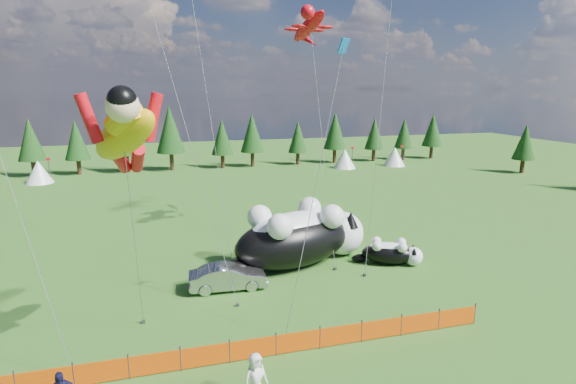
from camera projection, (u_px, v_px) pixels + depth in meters
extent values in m
plane|color=#123A0A|center=(241.00, 324.00, 21.95)|extent=(160.00, 160.00, 0.00)
cylinder|color=#262626|center=(15.00, 384.00, 16.67)|extent=(0.06, 0.06, 1.10)
cylinder|color=#262626|center=(74.00, 375.00, 17.19)|extent=(0.06, 0.06, 1.10)
cylinder|color=#262626|center=(129.00, 366.00, 17.71)|extent=(0.06, 0.06, 1.10)
cylinder|color=#262626|center=(181.00, 358.00, 18.23)|extent=(0.06, 0.06, 1.10)
cylinder|color=#262626|center=(230.00, 351.00, 18.75)|extent=(0.06, 0.06, 1.10)
cylinder|color=#262626|center=(276.00, 344.00, 19.28)|extent=(0.06, 0.06, 1.10)
cylinder|color=#262626|center=(320.00, 337.00, 19.80)|extent=(0.06, 0.06, 1.10)
cylinder|color=#262626|center=(362.00, 331.00, 20.32)|extent=(0.06, 0.06, 1.10)
cylinder|color=#262626|center=(401.00, 325.00, 20.84)|extent=(0.06, 0.06, 1.10)
cylinder|color=#262626|center=(439.00, 319.00, 21.36)|extent=(0.06, 0.06, 1.10)
cylinder|color=#262626|center=(475.00, 314.00, 21.88)|extent=(0.06, 0.06, 1.10)
cube|color=#D84604|center=(45.00, 380.00, 16.94)|extent=(2.00, 0.04, 0.90)
cube|color=#D84604|center=(102.00, 372.00, 17.46)|extent=(2.00, 0.04, 0.90)
cube|color=#D84604|center=(155.00, 364.00, 17.98)|extent=(2.00, 0.04, 0.90)
cube|color=#D84604|center=(205.00, 356.00, 18.50)|extent=(2.00, 0.04, 0.90)
cube|color=#D84604|center=(253.00, 348.00, 19.03)|extent=(2.00, 0.04, 0.90)
cube|color=#D84604|center=(298.00, 342.00, 19.55)|extent=(2.00, 0.04, 0.90)
cube|color=#D84604|center=(341.00, 335.00, 20.07)|extent=(2.00, 0.04, 0.90)
cube|color=#D84604|center=(382.00, 329.00, 20.59)|extent=(2.00, 0.04, 0.90)
cube|color=#D84604|center=(420.00, 323.00, 21.11)|extent=(2.00, 0.04, 0.90)
cube|color=#D84604|center=(457.00, 317.00, 21.63)|extent=(2.00, 0.04, 0.90)
ellipsoid|color=black|center=(295.00, 241.00, 28.92)|extent=(9.25, 6.32, 3.38)
ellipsoid|color=white|center=(295.00, 228.00, 28.73)|extent=(6.94, 4.62, 2.07)
sphere|color=white|center=(342.00, 233.00, 31.06)|extent=(3.00, 3.00, 3.00)
sphere|color=#D85456|center=(356.00, 230.00, 31.74)|extent=(0.42, 0.42, 0.42)
ellipsoid|color=black|center=(232.00, 271.00, 26.75)|extent=(2.90, 2.05, 1.31)
cone|color=black|center=(351.00, 219.00, 30.06)|extent=(1.05, 1.05, 1.05)
cone|color=black|center=(334.00, 213.00, 31.53)|extent=(1.05, 1.05, 1.05)
sphere|color=white|center=(310.00, 208.00, 30.66)|extent=(1.58, 1.58, 1.58)
sphere|color=white|center=(332.00, 216.00, 28.67)|extent=(1.58, 1.58, 1.58)
sphere|color=white|center=(259.00, 217.00, 28.55)|extent=(1.58, 1.58, 1.58)
sphere|color=white|center=(280.00, 227.00, 26.56)|extent=(1.58, 1.58, 1.58)
ellipsoid|color=black|center=(388.00, 254.00, 29.45)|extent=(3.80, 2.92, 1.38)
ellipsoid|color=white|center=(388.00, 249.00, 29.37)|extent=(2.84, 2.15, 0.84)
sphere|color=white|center=(413.00, 256.00, 29.20)|extent=(1.22, 1.22, 1.22)
sphere|color=#D85456|center=(421.00, 257.00, 29.12)|extent=(0.17, 0.17, 0.17)
ellipsoid|color=black|center=(360.00, 258.00, 29.85)|extent=(1.20, 0.94, 0.53)
cone|color=black|center=(414.00, 251.00, 28.74)|extent=(0.43, 0.43, 0.43)
cone|color=black|center=(413.00, 247.00, 29.44)|extent=(0.43, 0.43, 0.43)
sphere|color=white|center=(401.00, 242.00, 29.64)|extent=(0.64, 0.64, 0.64)
sphere|color=white|center=(402.00, 248.00, 28.69)|extent=(0.64, 0.64, 0.64)
sphere|color=white|center=(377.00, 241.00, 29.91)|extent=(0.64, 0.64, 0.64)
sphere|color=white|center=(377.00, 246.00, 28.96)|extent=(0.64, 0.64, 0.64)
imported|color=#A9A9AE|center=(228.00, 277.00, 25.69)|extent=(4.50, 1.74, 1.46)
imported|color=white|center=(256.00, 378.00, 16.37)|extent=(1.09, 0.91, 1.92)
cylinder|color=#595959|center=(135.00, 239.00, 19.70)|extent=(0.03, 0.03, 9.74)
cube|color=#262626|center=(144.00, 322.00, 22.05)|extent=(0.15, 0.15, 0.16)
cylinder|color=#595959|center=(321.00, 138.00, 30.74)|extent=(0.03, 0.03, 17.62)
cube|color=#262626|center=(335.00, 269.00, 28.53)|extent=(0.15, 0.15, 0.16)
cylinder|color=#595959|center=(20.00, 214.00, 17.44)|extent=(0.03, 0.03, 13.65)
cube|color=#262626|center=(75.00, 381.00, 17.59)|extent=(0.15, 0.15, 0.16)
cylinder|color=#595959|center=(185.00, 124.00, 23.69)|extent=(0.03, 0.03, 19.83)
cube|color=#262626|center=(238.00, 305.00, 23.76)|extent=(0.15, 0.15, 0.16)
cylinder|color=#595959|center=(381.00, 106.00, 29.20)|extent=(0.03, 0.03, 21.73)
cube|color=#262626|center=(365.00, 275.00, 27.57)|extent=(0.15, 0.15, 0.16)
cylinder|color=#595959|center=(314.00, 194.00, 20.15)|extent=(0.03, 0.03, 13.49)
cube|color=#262626|center=(285.00, 341.00, 20.34)|extent=(0.15, 0.15, 0.16)
cylinder|color=#595959|center=(211.00, 121.00, 27.86)|extent=(0.03, 0.03, 19.74)
cube|color=#262626|center=(235.00, 281.00, 26.76)|extent=(0.15, 0.15, 0.16)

